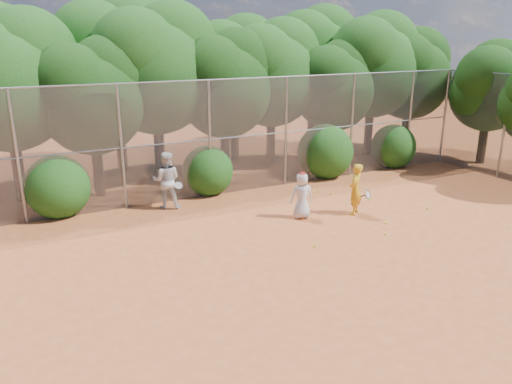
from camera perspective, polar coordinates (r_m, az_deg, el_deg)
ground at (r=13.22m, az=8.85°, el=-6.88°), size 80.00×80.00×0.00m
fence_back at (r=17.54m, az=-2.60°, el=6.44°), size 20.05×0.09×4.03m
fence_side at (r=21.62m, az=26.54°, el=6.73°), size 0.09×6.09×4.03m
tree_1 at (r=18.29m, az=-26.63°, el=11.80°), size 4.64×4.03×6.35m
tree_2 at (r=17.85m, az=-18.23°, el=10.77°), size 3.99×3.47×5.47m
tree_3 at (r=19.30m, az=-11.39°, el=14.16°), size 4.89×4.26×6.70m
tree_4 at (r=19.60m, az=-3.59°, el=12.63°), size 4.19×3.64×5.73m
tree_5 at (r=21.40m, az=1.86°, el=13.84°), size 4.51×3.92×6.17m
tree_6 at (r=21.91m, az=9.01°, el=12.21°), size 3.86×3.36×5.29m
tree_7 at (r=23.87m, az=13.30°, el=14.34°), size 4.77×4.14×6.53m
tree_8 at (r=24.99m, az=17.29°, el=13.09°), size 4.25×3.70×5.82m
tree_10 at (r=21.19m, az=-15.79°, el=14.76°), size 5.15×4.48×7.06m
tree_11 at (r=22.38m, az=-2.48°, el=14.30°), size 4.64×4.03×6.35m
tree_12 at (r=25.06m, az=6.68°, el=15.34°), size 5.02×4.37×6.88m
tree_13 at (r=23.82m, az=25.26°, el=11.20°), size 3.86×3.36×5.29m
bush_0 at (r=16.65m, az=-21.78°, el=0.85°), size 2.00×2.00×2.00m
bush_1 at (r=17.74m, az=-5.55°, el=2.68°), size 1.80×1.80×1.80m
bush_2 at (r=19.99m, az=7.94°, el=4.88°), size 2.20×2.20×2.20m
bush_3 at (r=22.16m, az=15.44°, el=5.26°), size 1.90×1.90×1.90m
player_yellow at (r=15.87m, az=11.28°, el=0.30°), size 0.87×0.68×1.63m
player_teen at (r=15.32m, az=5.26°, el=-0.37°), size 0.80×0.63×1.46m
player_white at (r=16.36m, az=-10.21°, el=1.33°), size 1.11×1.01×1.87m
ball_0 at (r=15.48m, az=14.58°, el=-3.42°), size 0.07×0.07×0.07m
ball_1 at (r=17.51m, az=12.86°, el=-0.84°), size 0.07×0.07×0.07m
ball_2 at (r=14.64m, az=14.52°, el=-4.65°), size 0.07×0.07×0.07m
ball_3 at (r=17.15m, az=19.00°, el=-1.76°), size 0.07×0.07×0.07m
ball_4 at (r=13.48m, az=6.72°, el=-6.14°), size 0.07×0.07×0.07m
ball_5 at (r=17.96m, az=8.61°, el=-0.13°), size 0.07×0.07×0.07m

